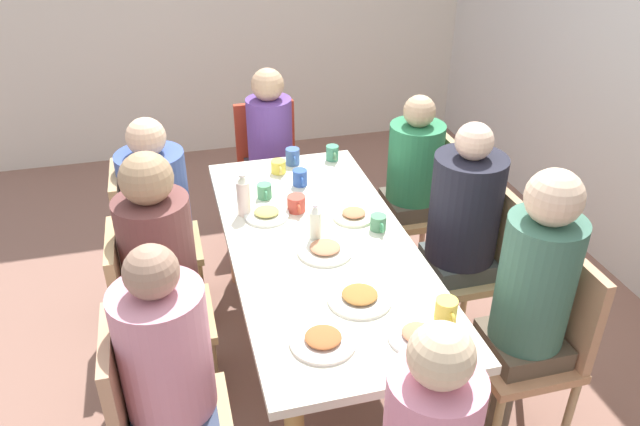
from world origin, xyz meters
TOP-DOWN VIEW (x-y plane):
  - ground_plane at (0.00, 0.00)m, footprint 6.64×6.64m
  - dining_table at (0.00, 0.00)m, footprint 1.82×0.81m
  - chair_0 at (0.00, -0.78)m, footprint 0.40×0.40m
  - person_0 at (0.00, -0.70)m, footprint 0.31×0.31m
  - chair_1 at (0.00, 0.78)m, footprint 0.40×0.40m
  - person_1 at (-0.00, 0.70)m, footprint 0.34×0.34m
  - chair_2 at (0.61, -0.78)m, footprint 0.40×0.40m
  - person_2 at (0.61, -0.70)m, footprint 0.32×0.32m
  - chair_3 at (-0.61, -0.78)m, footprint 0.40×0.40m
  - person_3 at (-0.61, -0.70)m, footprint 0.34×0.34m
  - chair_4 at (-0.61, 0.78)m, footprint 0.40×0.40m
  - person_4 at (-0.61, 0.69)m, footprint 0.30×0.30m
  - chair_6 at (-1.29, 0.00)m, footprint 0.40×0.40m
  - person_6 at (-1.20, 0.00)m, footprint 0.30×0.30m
  - chair_7 at (0.61, 0.78)m, footprint 0.40×0.40m
  - person_7 at (0.61, 0.70)m, footprint 0.30×0.30m
  - plate_0 at (0.71, 0.18)m, footprint 0.22×0.22m
  - plate_1 at (-0.28, -0.19)m, footprint 0.22×0.22m
  - plate_2 at (0.09, -0.00)m, footprint 0.24×0.24m
  - plate_3 at (0.64, -0.16)m, footprint 0.24×0.24m
  - plate_4 at (0.44, 0.04)m, footprint 0.26×0.26m
  - plate_5 at (-0.16, 0.21)m, footprint 0.20×0.20m
  - cup_0 at (-0.30, -0.04)m, footprint 0.12×0.09m
  - cup_1 at (-0.55, 0.04)m, footprint 0.11×0.08m
  - cup_2 at (-0.73, -0.04)m, footprint 0.12×0.08m
  - cup_3 at (-0.03, 0.29)m, footprint 0.11×0.07m
  - cup_4 at (-0.81, 0.05)m, footprint 0.11×0.08m
  - cup_5 at (-0.46, -0.17)m, footprint 0.11×0.07m
  - cup_6 at (0.64, 0.32)m, footprint 0.12×0.08m
  - cup_7 at (-0.80, 0.28)m, footprint 0.11×0.07m
  - bottle_0 at (-0.01, -0.02)m, footprint 0.05×0.05m
  - bottle_1 at (-0.33, -0.29)m, footprint 0.06×0.06m

SIDE VIEW (x-z plane):
  - ground_plane at x=0.00m, z-range 0.00..0.00m
  - chair_0 at x=0.00m, z-range 0.06..0.96m
  - chair_1 at x=0.00m, z-range 0.06..0.96m
  - chair_2 at x=0.61m, z-range 0.06..0.96m
  - chair_3 at x=-0.61m, z-range 0.06..0.96m
  - chair_4 at x=-0.61m, z-range 0.06..0.96m
  - chair_6 at x=-1.29m, z-range 0.06..0.96m
  - chair_7 at x=0.61m, z-range 0.06..0.96m
  - dining_table at x=0.00m, z-range 0.28..1.02m
  - person_4 at x=-0.61m, z-range 0.11..1.27m
  - person_6 at x=-1.20m, z-range 0.11..1.28m
  - person_3 at x=-0.61m, z-range 0.13..1.30m
  - person_2 at x=0.61m, z-range 0.12..1.34m
  - person_1 at x=0.00m, z-range 0.13..1.37m
  - plate_4 at x=0.44m, z-range 0.74..0.77m
  - plate_0 at x=0.71m, z-range 0.74..0.77m
  - plate_1 at x=-0.28m, z-range 0.74..0.77m
  - plate_3 at x=0.64m, z-range 0.74..0.77m
  - plate_5 at x=-0.16m, z-range 0.74..0.77m
  - plate_2 at x=0.09m, z-range 0.74..0.77m
  - person_0 at x=0.00m, z-range 0.13..1.39m
  - person_7 at x=0.61m, z-range 0.12..1.43m
  - cup_2 at x=-0.73m, z-range 0.74..0.81m
  - cup_3 at x=-0.03m, z-range 0.74..0.81m
  - cup_5 at x=-0.46m, z-range 0.74..0.82m
  - cup_0 at x=-0.30m, z-range 0.74..0.82m
  - cup_7 at x=-0.80m, z-range 0.74..0.83m
  - cup_1 at x=-0.55m, z-range 0.74..0.83m
  - cup_6 at x=0.64m, z-range 0.74..0.83m
  - cup_4 at x=-0.81m, z-range 0.74..0.83m
  - bottle_0 at x=-0.01m, z-range 0.73..0.93m
  - bottle_1 at x=-0.33m, z-range 0.73..0.95m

